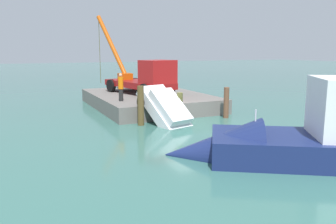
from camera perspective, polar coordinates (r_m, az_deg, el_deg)
name	(u,v)px	position (r m, az deg, el deg)	size (l,w,h in m)	color
ground	(189,123)	(20.57, 3.58, -1.89)	(200.00, 200.00, 0.00)	#386B60
dock	(148,100)	(26.47, -3.33, 1.96)	(10.78, 7.91, 1.00)	slate
crane_truck	(144,77)	(25.90, -3.96, 5.83)	(9.55, 3.91, 6.27)	maroon
dock_worker	(121,87)	(22.73, -7.83, 4.14)	(0.34, 0.34, 1.81)	black
salvaged_car	(169,114)	(20.08, 0.17, -0.31)	(4.33, 2.90, 3.40)	silver
moored_yacht	(316,150)	(14.76, 23.27, -5.87)	(9.77, 12.83, 6.11)	navy
piling_near	(141,106)	(19.89, -4.55, 1.05)	(0.38, 0.38, 2.30)	brown
piling_mid	(180,108)	(20.72, 1.97, 0.75)	(0.35, 0.35, 1.80)	brown
piling_far	(226,103)	(22.33, 9.64, 1.53)	(0.34, 0.34, 1.98)	brown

